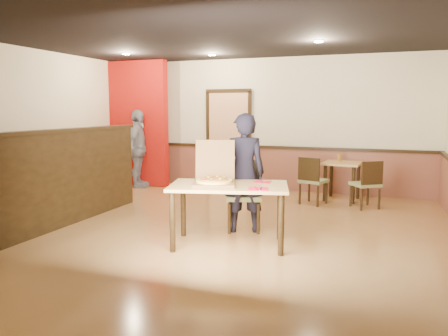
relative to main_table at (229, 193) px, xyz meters
The scene contains 24 objects.
floor 1.05m from the main_table, 141.39° to the left, with size 7.00×7.00×0.00m, color #A57540.
ceiling 2.27m from the main_table, 141.39° to the left, with size 7.00×7.00×0.00m, color black.
wall_back 4.11m from the main_table, 98.91° to the left, with size 7.00×7.00×0.00m, color beige.
wall_left 4.22m from the main_table, behind, with size 7.00×7.00×0.00m, color beige.
wainscot_back 4.03m from the main_table, 98.98° to the left, with size 7.00×0.04×0.90m, color brown.
chair_rail_back 4.01m from the main_table, 99.02° to the left, with size 7.00×0.06×0.06m, color black.
back_door 4.23m from the main_table, 109.82° to the left, with size 0.90×0.06×2.10m, color tan.
booth_partition 2.65m from the main_table, behind, with size 0.20×3.10×1.44m.
red_accent_panel 5.02m from the main_table, 135.21° to the left, with size 1.60×0.20×2.78m, color #9D100B.
spot_a 4.28m from the main_table, 141.83° to the left, with size 0.14×0.14×0.02m, color #FDE3B1.
spot_b 3.93m from the main_table, 115.44° to the left, with size 0.14×0.14×0.02m, color #FDE3B1.
spot_c 3.00m from the main_table, 68.89° to the left, with size 0.14×0.14×0.02m, color #FDE3B1.
main_table is the anchor object (origin of this frame).
diner_chair 0.83m from the main_table, 94.25° to the left, with size 0.62×0.62×0.99m.
side_chair_left 2.85m from the main_table, 77.59° to the left, with size 0.54×0.54×0.87m.
side_chair_right 3.20m from the main_table, 60.62° to the left, with size 0.59×0.59×0.85m.
side_table 3.55m from the main_table, 72.30° to the left, with size 0.75×0.75×0.73m.
diner 0.69m from the main_table, 91.51° to the left, with size 0.61×0.40×1.68m, color black.
passerby 4.63m from the main_table, 135.53° to the left, with size 1.01×0.42×1.72m, color gray.
pizza_box 0.26m from the main_table, 167.25° to the right, with size 0.68×0.74×0.54m.
pizza 0.25m from the main_table, 149.99° to the right, with size 0.46×0.46×0.03m, color #EFCD57.
napkin_near 0.49m from the main_table, 21.91° to the right, with size 0.30×0.30×0.01m.
napkin_far 0.49m from the main_table, 42.16° to the left, with size 0.21×0.21×0.01m.
condiment 3.63m from the main_table, 73.95° to the left, with size 0.06×0.06×0.16m, color #97651B.
Camera 1 is at (2.46, -5.60, 1.74)m, focal length 35.00 mm.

